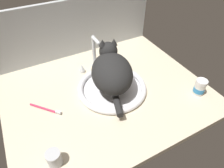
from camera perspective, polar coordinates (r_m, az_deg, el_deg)
The scene contains 8 objects.
countertop at distance 106.36cm, azimuth -1.58°, elevation -2.75°, with size 102.71×82.04×3.00cm, color beige.
backsplash_wall at distance 128.52cm, azimuth -10.59°, elevation 14.78°, with size 102.71×2.40×37.91cm, color #B2B7BC.
sink_basin at distance 105.46cm, azimuth 0.00°, elevation -1.08°, with size 36.39×36.39×2.96cm.
faucet at distance 115.98cm, azimuth -4.93°, elevation 7.70°, with size 19.72×9.83×21.62cm.
cat at distance 99.78cm, azimuth -0.15°, elevation 3.90°, with size 28.02×37.44×21.13cm.
metal_jar at distance 81.71cm, azimuth -16.24°, elevation -19.75°, with size 5.65×5.65×6.89cm.
pill_bottle at distance 111.02cm, azimuth 23.80°, elevation -0.92°, with size 5.63×5.63×8.75cm.
toothbrush at distance 101.24cm, azimuth -18.34°, elevation -6.79°, with size 12.25×13.63×1.70cm.
Camera 1 is at (-32.99, -67.90, 76.43)cm, focal length 31.96 mm.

